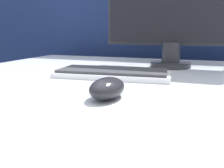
# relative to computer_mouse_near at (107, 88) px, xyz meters

# --- Properties ---
(partition_panel) EXTENTS (5.00, 0.03, 1.34)m
(partition_panel) POSITION_rel_computer_mouse_near_xyz_m (0.04, 0.92, -0.09)
(partition_panel) COLOR navy
(partition_panel) RESTS_ON ground_plane
(computer_mouse_near) EXTENTS (0.08, 0.11, 0.05)m
(computer_mouse_near) POSITION_rel_computer_mouse_near_xyz_m (0.00, 0.00, 0.00)
(computer_mouse_near) COLOR #232328
(computer_mouse_near) RESTS_ON desk
(keyboard) EXTENTS (0.37, 0.18, 0.02)m
(keyboard) POSITION_rel_computer_mouse_near_xyz_m (-0.07, 0.23, -0.01)
(keyboard) COLOR white
(keyboard) RESTS_ON desk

